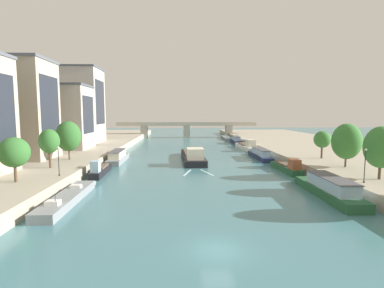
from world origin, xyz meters
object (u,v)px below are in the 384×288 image
Objects in this scene: moored_boat_right_end at (246,146)px; tree_left_past_mid at (49,141)px; moored_boat_right_gap_after at (329,188)px; moored_boat_right_midway at (260,154)px; lamppost_left_bank at (59,160)px; moored_boat_left_end at (100,170)px; tree_right_distant at (347,141)px; moored_boat_right_near at (287,167)px; lamppost_right_bank at (365,164)px; moored_boat_right_second at (226,138)px; barge_midriver at (193,156)px; tree_right_end_of_row at (322,140)px; moored_boat_left_downstream at (68,198)px; moored_boat_right_lone at (236,140)px; bridge_far at (187,128)px; tree_left_second at (14,152)px; tree_right_past_mid at (381,147)px; tree_left_end_of_row at (68,136)px; moored_boat_left_gap_after at (118,157)px.

moored_boat_right_end is 2.57× the size of tree_left_past_mid.
moored_boat_right_gap_after is 1.03× the size of moored_boat_right_midway.
lamppost_left_bank is (-37.56, -45.02, 3.24)m from moored_boat_right_end.
tree_right_distant is at bearing -5.86° from moored_boat_left_end.
moored_boat_left_end is 0.93× the size of moored_boat_right_near.
lamppost_right_bank is at bearing -22.07° from moored_boat_left_end.
lamppost_right_bank is at bearing -87.13° from moored_boat_right_second.
barge_midriver is 3.01× the size of tree_right_distant.
tree_right_distant is (7.81, -5.80, 5.37)m from moored_boat_right_near.
moored_boat_right_second is at bearing 89.83° from moored_boat_right_midway.
barge_midriver is at bearing 141.57° from moored_boat_right_near.
tree_right_end_of_row is at bearing 9.55° from tree_left_past_mid.
moored_boat_left_downstream is 3.71× the size of lamppost_left_bank.
moored_boat_right_lone is at bearing 59.20° from lamppost_left_bank.
moored_boat_right_lone is (34.50, 53.96, 0.23)m from moored_boat_left_end.
tree_left_second is at bearing -104.77° from bridge_far.
tree_right_past_mid is at bearing -93.38° from tree_right_end_of_row.
tree_left_second reaches higher than moored_boat_right_gap_after.
moored_boat_right_end is 2.79× the size of tree_left_second.
tree_left_second is 0.79× the size of tree_left_end_of_row.
moored_boat_right_lone is at bearing -56.35° from bridge_far.
bridge_far is at bearing 80.13° from moored_boat_left_downstream.
moored_boat_right_gap_after is at bearing -167.98° from tree_right_past_mid.
bridge_far is (24.57, 93.20, -1.40)m from tree_left_second.
moored_boat_right_end is 31.77m from tree_right_end_of_row.
bridge_far is (-17.32, 26.02, 3.31)m from moored_boat_right_lone.
moored_boat_left_end is at bearing -37.62° from tree_left_end_of_row.
tree_left_past_mid is 0.86× the size of tree_left_end_of_row.
moored_boat_right_near is 17.59m from tree_right_past_mid.
tree_left_end_of_row reaches higher than moored_boat_right_gap_after.
tree_left_end_of_row is at bearing -159.29° from barge_midriver.
moored_boat_right_near is at bearing 2.50° from moored_boat_left_end.
bridge_far is (-17.08, 44.42, 3.42)m from moored_boat_right_end.
moored_boat_left_gap_after is 1.97× the size of tree_right_past_mid.
barge_midriver is 37.90m from tree_right_past_mid.
moored_boat_right_end is 3.01× the size of tree_right_end_of_row.
moored_boat_right_midway is at bearing 27.89° from moored_boat_left_end.
moored_boat_right_end is at bearing 105.36° from tree_right_end_of_row.
moored_boat_left_end is at bearing -122.59° from moored_boat_right_lone.
moored_boat_right_near is 39.19m from lamppost_left_bank.
moored_boat_right_midway reaches higher than moored_boat_left_downstream.
tree_left_second reaches higher than moored_boat_right_lone.
moored_boat_right_midway is 2.74× the size of tree_right_end_of_row.
tree_right_end_of_row reaches higher than moored_boat_left_end.
tree_right_end_of_row is at bearing 86.52° from tree_right_distant.
tree_right_end_of_row reaches higher than moored_boat_right_lone.
moored_boat_left_end is 9.58m from tree_left_past_mid.
moored_boat_right_lone is 0.84× the size of moored_boat_right_second.
moored_boat_right_gap_after is at bearing -61.37° from barge_midriver.
tree_left_past_mid is at bearing 120.30° from moored_boat_left_downstream.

